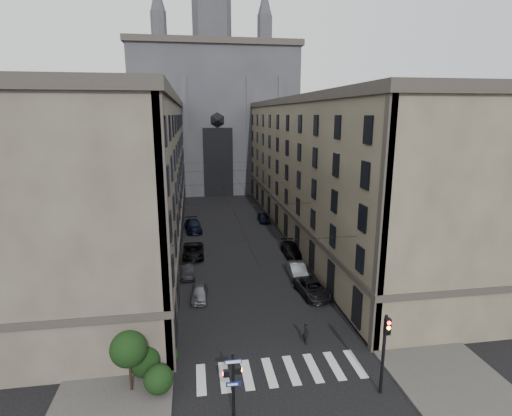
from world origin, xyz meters
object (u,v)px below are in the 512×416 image
car_left_midnear (187,271)px  gothic_tower (214,109)px  car_right_near (297,271)px  car_right_midnear (312,288)px  traffic_light_right (385,345)px  pedestrian (306,332)px  car_left_far (193,226)px  car_right_midfar (291,249)px  pedestrian_signal_left (233,380)px  car_left_midfar (193,251)px  car_left_near (199,293)px  car_right_far (264,218)px

car_left_midnear → gothic_tower: bearing=80.4°
car_right_near → car_right_midnear: car_right_near is taller
traffic_light_right → pedestrian: 7.20m
pedestrian → car_left_midnear: bearing=26.1°
car_left_far → car_right_midfar: (11.70, -12.06, -0.11)m
pedestrian_signal_left → car_left_midfar: size_ratio=0.75×
gothic_tower → pedestrian: 69.11m
car_right_near → car_left_near: bearing=-159.2°
traffic_light_right → car_right_midfar: bearing=88.6°
car_left_near → car_left_midfar: (-0.45, 11.38, 0.10)m
pedestrian_signal_left → traffic_light_right: 9.18m
car_left_near → car_left_midfar: car_left_midfar is taller
traffic_light_right → car_right_far: 40.53m
car_right_near → pedestrian: bearing=-99.5°
car_right_midnear → pedestrian: pedestrian is taller
car_left_midnear → car_right_midfar: car_right_midfar is taller
gothic_tower → car_right_midfar: 51.36m
gothic_tower → car_right_midfar: bearing=-82.6°
car_left_midnear → car_left_midfar: size_ratio=0.73×
car_left_midnear → car_right_near: 11.53m
gothic_tower → car_left_near: 61.03m
car_left_near → car_right_far: (10.72, 25.76, 0.07)m
car_left_near → pedestrian_signal_left: bearing=-80.7°
traffic_light_right → car_left_midfar: (-11.14, 26.07, -2.55)m
car_left_midfar → car_left_midnear: bearing=-95.3°
gothic_tower → car_left_near: (-5.10, -58.34, -17.16)m
gothic_tower → pedestrian: (2.57, -66.96, -16.91)m
car_right_midnear → traffic_light_right: bearing=-95.6°
gothic_tower → traffic_light_right: bearing=-85.6°
car_left_far → car_right_far: car_left_far is taller
gothic_tower → car_left_midnear: bearing=-96.7°
car_left_near → pedestrian: size_ratio=2.11×
traffic_light_right → car_right_near: traffic_light_right is taller
car_left_near → car_left_midnear: bearing=104.7°
car_right_near → car_right_midfar: car_right_near is taller
traffic_light_right → car_left_midnear: 23.52m
pedestrian → car_left_near: bearing=35.8°
car_right_far → traffic_light_right: bearing=-88.6°
car_left_midfar → car_left_far: car_left_far is taller
gothic_tower → car_right_midfar: size_ratio=12.13×
pedestrian_signal_left → pedestrian: pedestrian_signal_left is taller
car_left_near → car_left_far: bearing=94.3°
car_right_midfar → pedestrian_signal_left: bearing=-109.9°
car_right_midfar → car_right_far: size_ratio=1.15×
car_left_near → car_left_midnear: size_ratio=0.97×
car_left_near → car_left_far: size_ratio=0.68×
pedestrian_signal_left → car_right_midfar: size_ratio=0.84×
gothic_tower → car_left_midfar: gothic_tower is taller
car_left_far → pedestrian: pedestrian is taller
pedestrian_signal_left → car_left_midnear: (-2.69, 20.59, -1.68)m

